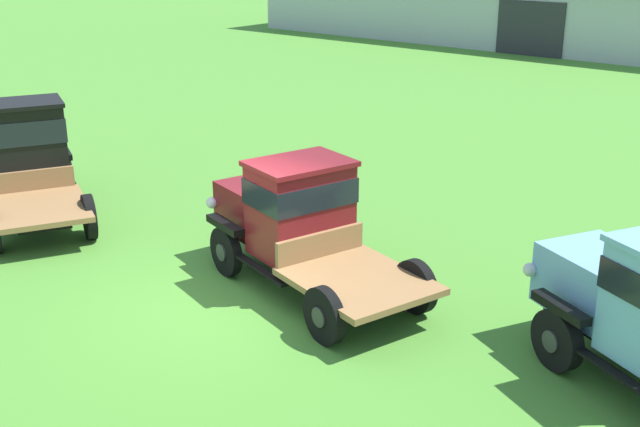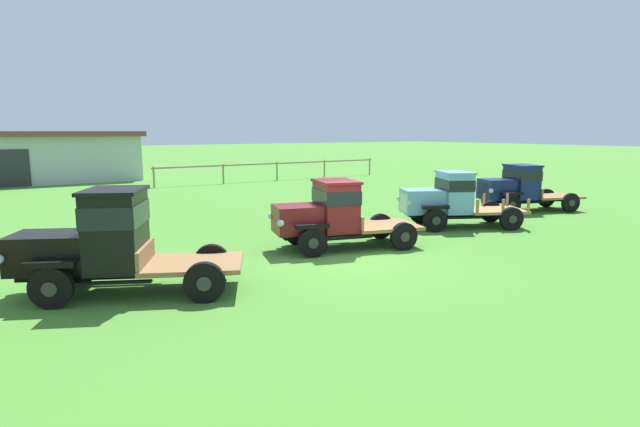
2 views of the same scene
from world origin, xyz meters
The scene contains 4 objects.
ground_plane centered at (0.00, 0.00, 0.00)m, with size 240.00×240.00×0.00m, color #47842D.
farm_shed centered at (-11.43, 30.50, 1.79)m, with size 25.43×8.80×3.54m.
vintage_truck_second_in_line centered at (-6.22, 0.49, 1.17)m, with size 5.05×3.55×2.32m.
vintage_truck_midrow_center centered at (0.27, 1.35, 1.08)m, with size 4.80×2.84×2.09m.
Camera 1 is at (8.33, -7.81, 5.57)m, focal length 45.00 mm.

